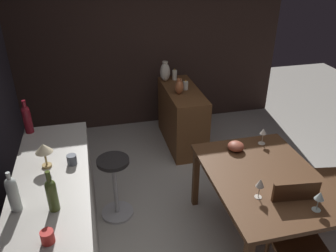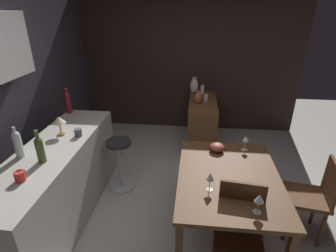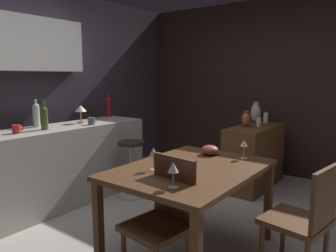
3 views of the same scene
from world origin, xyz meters
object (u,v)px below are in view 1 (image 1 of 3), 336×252
Objects in this scene: vase_copper at (179,87)px; vase_ceramic_ivory at (165,72)px; bar_stool at (115,186)px; wine_bottle_clear at (13,193)px; cup_slate at (72,159)px; pillar_candle_tall at (175,75)px; wine_glass_center at (263,132)px; chair_near_window at (295,233)px; wine_glass_left at (260,184)px; wine_glass_right at (320,196)px; counter_lamp at (44,150)px; wine_bottle_ruby at (27,118)px; cup_red at (48,237)px; sideboard_cabinet at (182,117)px; fruit_bowl at (236,146)px; dining_table at (265,183)px; wine_bottle_olive at (52,193)px.

vase_copper is 0.51m from vase_ceramic_ivory.
wine_bottle_clear is at bearing 137.34° from bar_stool.
cup_slate is 0.70× the size of pillar_candle_tall.
wine_glass_center is at bearing -165.66° from pillar_candle_tall.
chair_near_window is at bearing -170.71° from vase_copper.
wine_glass_left is 1.04× the size of wine_glass_right.
counter_lamp is at bearing 94.36° from wine_glass_center.
cup_red is (-1.50, -0.27, -0.11)m from wine_bottle_ruby.
chair_near_window is (-2.35, -0.28, 0.08)m from sideboard_cabinet.
wine_glass_right is (-0.03, -0.11, 0.38)m from chair_near_window.
bar_stool is at bearing 50.62° from wine_glass_left.
dining_table is at bearing -169.09° from fruit_bowl.
wine_bottle_clear is 0.44m from cup_red.
pillar_candle_tall is (1.65, -1.05, 0.52)m from bar_stool.
fruit_bowl is (-0.06, 0.31, -0.08)m from wine_glass_center.
wine_glass_right reaches higher than dining_table.
bar_stool is 3.33× the size of vase_copper.
counter_lamp reaches higher than wine_glass_center.
wine_glass_center is 2.32m from wine_bottle_ruby.
sideboard_cabinet is 1.59× the size of bar_stool.
wine_glass_left is at bearing -112.37° from cup_slate.
wine_bottle_clear reaches higher than wine_glass_left.
wine_glass_left is 2.23m from wine_bottle_ruby.
sideboard_cabinet is at bearing -32.73° from cup_red.
wine_bottle_ruby is at bearing 63.69° from dining_table.
wine_glass_right is 1.46× the size of cup_red.
wine_bottle_ruby is 1.64× the size of vase_copper.
wine_bottle_olive is (-0.71, 1.96, 0.17)m from wine_glass_center.
wine_bottle_olive is 2.77× the size of cup_slate.
wine_bottle_ruby reaches higher than fruit_bowl.
fruit_bowl is 2.04m from wine_bottle_ruby.
sideboard_cabinet is 3.51× the size of wine_bottle_clear.
counter_lamp is (-1.55, 1.61, 0.66)m from sideboard_cabinet.
vase_copper is (-0.52, 0.07, 0.03)m from pillar_candle_tall.
wine_bottle_olive is 1.12× the size of vase_ceramic_ivory.
sideboard_cabinet is 2.33m from counter_lamp.
wine_bottle_clear is (0.11, 1.80, 0.17)m from wine_glass_left.
cup_red is at bearing 151.18° from pillar_candle_tall.
wine_bottle_clear reaches higher than chair_near_window.
counter_lamp is 2.41m from vase_ceramic_ivory.
cup_slate reaches higher than sideboard_cabinet.
wine_bottle_clear is 0.52m from counter_lamp.
pillar_candle_tall is at bearing 8.21° from wine_glass_right.
dining_table is 8.17× the size of fruit_bowl.
wine_bottle_olive reaches higher than sideboard_cabinet.
pillar_candle_tall is (1.29, -1.80, -0.17)m from wine_bottle_ruby.
cup_red is (-2.40, 1.54, 0.53)m from sideboard_cabinet.
cup_red is at bearing 153.35° from vase_ceramic_ivory.
wine_bottle_ruby is at bearing 55.28° from chair_near_window.
wine_bottle_ruby is 1.55× the size of counter_lamp.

